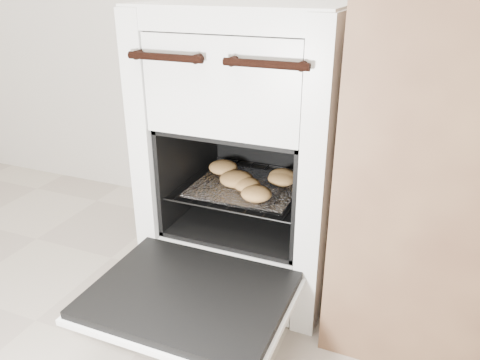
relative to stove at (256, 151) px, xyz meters
name	(u,v)px	position (x,y,z in m)	size (l,w,h in m)	color
stove	(256,151)	(0.00, 0.00, 0.00)	(0.54, 0.60, 0.82)	silver
oven_door	(189,297)	(0.00, -0.45, -0.22)	(0.48, 0.38, 0.03)	black
oven_rack	(249,186)	(0.00, -0.06, -0.09)	(0.39, 0.38, 0.01)	black
foil_sheet	(247,186)	(0.00, -0.08, -0.09)	(0.30, 0.27, 0.01)	silver
baked_rolls	(252,179)	(0.01, -0.07, -0.06)	(0.32, 0.27, 0.04)	#B48848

